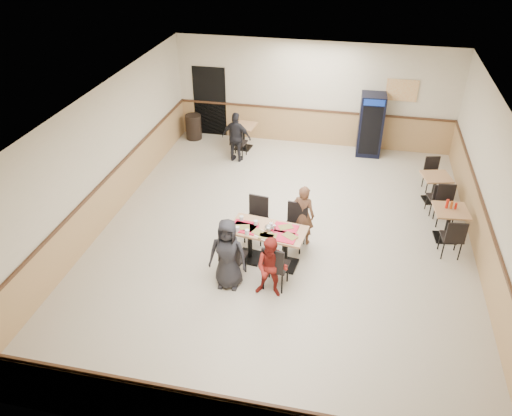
% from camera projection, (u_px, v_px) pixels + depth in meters
% --- Properties ---
extents(ground, '(10.00, 10.00, 0.00)m').
position_uv_depth(ground, '(283.00, 237.00, 10.87)').
color(ground, beige).
rests_on(ground, ground).
extents(room_shell, '(10.00, 10.00, 10.00)m').
position_uv_depth(room_shell, '(372.00, 168.00, 12.35)').
color(room_shell, silver).
rests_on(room_shell, ground).
extents(main_table, '(1.57, 0.93, 0.80)m').
position_uv_depth(main_table, '(268.00, 240.00, 9.87)').
color(main_table, black).
rests_on(main_table, ground).
extents(main_chairs, '(1.53, 1.90, 1.01)m').
position_uv_depth(main_chairs, '(265.00, 241.00, 9.90)').
color(main_chairs, black).
rests_on(main_chairs, ground).
extents(diner_woman_left, '(0.72, 0.48, 1.45)m').
position_uv_depth(diner_woman_left, '(228.00, 254.00, 9.18)').
color(diner_woman_left, black).
rests_on(diner_woman_left, ground).
extents(diner_woman_right, '(0.63, 0.50, 1.25)m').
position_uv_depth(diner_woman_right, '(272.00, 268.00, 8.99)').
color(diner_woman_right, maroon).
rests_on(diner_woman_right, ground).
extents(diner_man_opposite, '(0.56, 0.43, 1.36)m').
position_uv_depth(diner_man_opposite, '(303.00, 215.00, 10.38)').
color(diner_man_opposite, brown).
rests_on(diner_man_opposite, ground).
extents(lone_diner, '(0.86, 0.43, 1.41)m').
position_uv_depth(lone_diner, '(236.00, 137.00, 13.62)').
color(lone_diner, black).
rests_on(lone_diner, ground).
extents(tabletop_clutter, '(1.35, 0.70, 0.12)m').
position_uv_depth(tabletop_clutter, '(263.00, 230.00, 9.67)').
color(tabletop_clutter, red).
rests_on(tabletop_clutter, main_table).
extents(side_table_near, '(0.75, 0.75, 0.74)m').
position_uv_depth(side_table_near, '(449.00, 219.00, 10.57)').
color(side_table_near, black).
rests_on(side_table_near, ground).
extents(side_table_near_chair_south, '(0.47, 0.47, 0.93)m').
position_uv_depth(side_table_near_chair_south, '(452.00, 236.00, 10.10)').
color(side_table_near_chair_south, black).
rests_on(side_table_near_chair_south, ground).
extents(side_table_near_chair_north, '(0.47, 0.47, 0.93)m').
position_uv_depth(side_table_near_chair_north, '(446.00, 206.00, 11.07)').
color(side_table_near_chair_north, black).
rests_on(side_table_near_chair_north, ground).
extents(side_table_far, '(0.77, 0.77, 0.68)m').
position_uv_depth(side_table_far, '(435.00, 184.00, 11.92)').
color(side_table_far, black).
rests_on(side_table_far, ground).
extents(side_table_far_chair_south, '(0.48, 0.48, 0.86)m').
position_uv_depth(side_table_far_chair_south, '(437.00, 197.00, 11.48)').
color(side_table_far_chair_south, black).
rests_on(side_table_far_chair_south, ground).
extents(side_table_far_chair_north, '(0.48, 0.48, 0.86)m').
position_uv_depth(side_table_far_chair_north, '(433.00, 175.00, 12.38)').
color(side_table_far_chair_north, black).
rests_on(side_table_far_chair_north, ground).
extents(condiment_caddy, '(0.23, 0.06, 0.20)m').
position_uv_depth(condiment_caddy, '(450.00, 205.00, 10.44)').
color(condiment_caddy, red).
rests_on(condiment_caddy, side_table_near).
extents(back_table, '(0.75, 0.75, 0.73)m').
position_uv_depth(back_table, '(243.00, 133.00, 14.41)').
color(back_table, black).
rests_on(back_table, ground).
extents(back_table_chair_lone, '(0.47, 0.47, 0.92)m').
position_uv_depth(back_table_chair_lone, '(239.00, 142.00, 13.95)').
color(back_table_chair_lone, black).
rests_on(back_table_chair_lone, ground).
extents(pepsi_cooler, '(0.69, 0.70, 1.76)m').
position_uv_depth(pepsi_cooler, '(371.00, 125.00, 13.90)').
color(pepsi_cooler, black).
rests_on(pepsi_cooler, ground).
extents(trash_bin, '(0.47, 0.47, 0.75)m').
position_uv_depth(trash_bin, '(194.00, 127.00, 15.05)').
color(trash_bin, black).
rests_on(trash_bin, ground).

